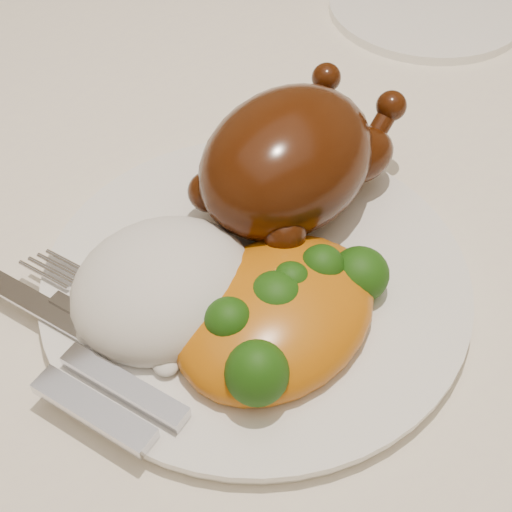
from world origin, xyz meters
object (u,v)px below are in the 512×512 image
dining_table (250,233)px  dinner_plate (256,281)px  side_plate (426,7)px  roast_chicken (291,158)px

dining_table → dinner_plate: 0.18m
dining_table → side_plate: (0.27, 0.09, 0.11)m
dining_table → dinner_plate: dinner_plate is taller
dining_table → dinner_plate: bearing=-119.6°
roast_chicken → dinner_plate: bearing=-160.6°
dining_table → roast_chicken: 0.18m
side_plate → roast_chicken: roast_chicken is taller
side_plate → roast_chicken: (-0.29, -0.17, 0.05)m
dining_table → dinner_plate: (-0.07, -0.13, 0.11)m
dinner_plate → dining_table: bearing=60.4°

